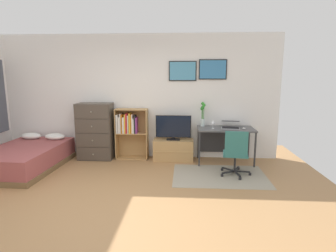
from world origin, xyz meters
TOP-DOWN VIEW (x-y plane):
  - ground_plane at (0.00, 0.00)m, footprint 7.20×7.20m
  - wall_back_with_posters at (0.02, 2.43)m, footprint 6.12×0.09m
  - area_rug at (1.68, 1.24)m, footprint 1.70×1.20m
  - bed at (-2.11, 1.42)m, footprint 1.32×1.95m
  - dresser at (-0.92, 2.15)m, footprint 0.75×0.46m
  - bookshelf at (-0.18, 2.22)m, footprint 0.70×0.30m
  - tv_stand at (0.78, 2.17)m, footprint 0.86×0.41m
  - television at (0.78, 2.15)m, footprint 0.76×0.16m
  - desk at (1.88, 2.13)m, footprint 1.16×0.63m
  - office_chair at (1.95, 1.24)m, footprint 0.57×0.58m
  - laptop at (1.98, 2.12)m, footprint 0.42×0.45m
  - computer_mouse at (2.24, 1.97)m, footprint 0.06×0.10m
  - bamboo_vase at (1.41, 2.26)m, footprint 0.11×0.10m
  - wine_glass at (1.61, 2.00)m, footprint 0.07×0.07m

SIDE VIEW (x-z plane):
  - ground_plane at x=0.00m, z-range 0.00..0.00m
  - area_rug at x=1.68m, z-range 0.00..0.01m
  - tv_stand at x=0.78m, z-range 0.00..0.45m
  - bed at x=-2.11m, z-range -0.06..0.51m
  - office_chair at x=1.95m, z-range 0.03..0.89m
  - desk at x=1.88m, z-range 0.24..0.98m
  - dresser at x=-0.92m, z-range 0.00..1.23m
  - bookshelf at x=-0.18m, z-range 0.12..1.22m
  - television at x=0.78m, z-range 0.45..0.98m
  - computer_mouse at x=2.24m, z-range 0.74..0.77m
  - laptop at x=1.98m, z-range 0.72..0.89m
  - wine_glass at x=1.61m, z-range 0.78..0.96m
  - bamboo_vase at x=1.41m, z-range 0.74..1.26m
  - wall_back_with_posters at x=0.02m, z-range 0.01..2.71m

